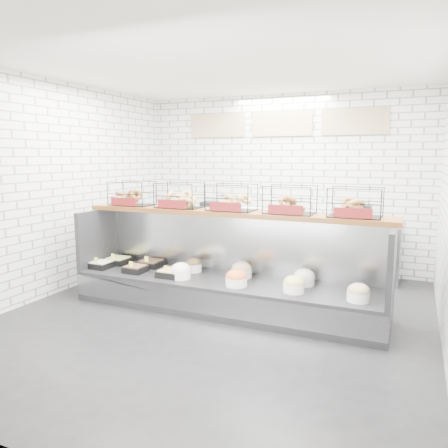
% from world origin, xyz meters
% --- Properties ---
extents(ground, '(5.50, 5.50, 0.00)m').
position_xyz_m(ground, '(0.00, 0.00, 0.00)').
color(ground, black).
rests_on(ground, ground).
extents(room_shell, '(5.02, 5.51, 3.01)m').
position_xyz_m(room_shell, '(0.00, 0.60, 2.06)').
color(room_shell, silver).
rests_on(room_shell, ground).
extents(display_case, '(4.00, 0.90, 1.20)m').
position_xyz_m(display_case, '(-0.01, 0.34, 0.33)').
color(display_case, black).
rests_on(display_case, ground).
extents(bagel_shelf, '(4.10, 0.50, 0.40)m').
position_xyz_m(bagel_shelf, '(-0.00, 0.52, 1.38)').
color(bagel_shelf, '#4D2910').
rests_on(bagel_shelf, display_case).
extents(prep_counter, '(4.00, 0.60, 1.20)m').
position_xyz_m(prep_counter, '(-0.00, 2.43, 0.47)').
color(prep_counter, '#93969B').
rests_on(prep_counter, ground).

